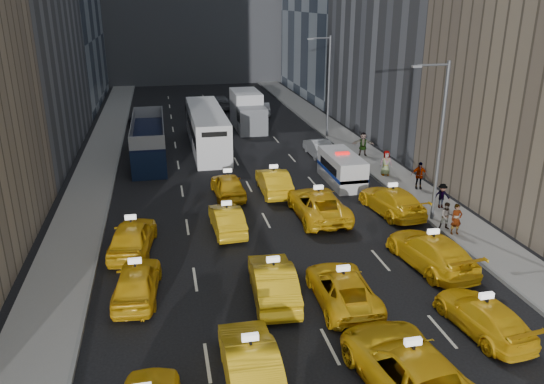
{
  "coord_description": "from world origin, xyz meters",
  "views": [
    {
      "loc": [
        -5.44,
        -13.54,
        12.03
      ],
      "look_at": [
        0.19,
        13.24,
        2.0
      ],
      "focal_mm": 35.0,
      "sensor_mm": 36.0,
      "label": 1
    }
  ],
  "objects_px": {
    "city_bus": "(207,129)",
    "box_truck": "(248,111)",
    "nypd_van": "(342,169)",
    "pedestrian_0": "(456,219)",
    "double_decker": "(149,140)"
  },
  "relations": [
    {
      "from": "box_truck",
      "to": "pedestrian_0",
      "type": "height_order",
      "value": "box_truck"
    },
    {
      "from": "city_bus",
      "to": "double_decker",
      "type": "bearing_deg",
      "value": -157.57
    },
    {
      "from": "nypd_van",
      "to": "box_truck",
      "type": "xyz_separation_m",
      "value": [
        -3.61,
        17.73,
        0.72
      ]
    },
    {
      "from": "nypd_van",
      "to": "pedestrian_0",
      "type": "height_order",
      "value": "nypd_van"
    },
    {
      "from": "nypd_van",
      "to": "box_truck",
      "type": "height_order",
      "value": "box_truck"
    },
    {
      "from": "city_bus",
      "to": "pedestrian_0",
      "type": "distance_m",
      "value": 23.6
    },
    {
      "from": "double_decker",
      "to": "city_bus",
      "type": "bearing_deg",
      "value": 20.56
    },
    {
      "from": "pedestrian_0",
      "to": "city_bus",
      "type": "bearing_deg",
      "value": 119.94
    },
    {
      "from": "city_bus",
      "to": "box_truck",
      "type": "height_order",
      "value": "box_truck"
    },
    {
      "from": "nypd_van",
      "to": "double_decker",
      "type": "bearing_deg",
      "value": 152.4
    },
    {
      "from": "nypd_van",
      "to": "box_truck",
      "type": "relative_size",
      "value": 0.68
    },
    {
      "from": "box_truck",
      "to": "nypd_van",
      "type": "bearing_deg",
      "value": -83.52
    },
    {
      "from": "double_decker",
      "to": "box_truck",
      "type": "bearing_deg",
      "value": 37.73
    },
    {
      "from": "double_decker",
      "to": "box_truck",
      "type": "height_order",
      "value": "box_truck"
    },
    {
      "from": "nypd_van",
      "to": "box_truck",
      "type": "bearing_deg",
      "value": 107.46
    }
  ]
}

